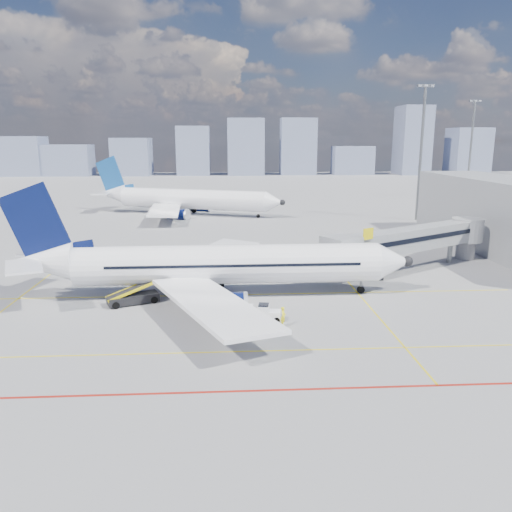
{
  "coord_description": "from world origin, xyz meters",
  "views": [
    {
      "loc": [
        0.69,
        -40.34,
        15.21
      ],
      "look_at": [
        3.56,
        8.01,
        4.0
      ],
      "focal_mm": 35.0,
      "sensor_mm": 36.0,
      "label": 1
    }
  ],
  "objects_px": {
    "main_aircraft": "(211,265)",
    "ramp_worker": "(283,316)",
    "baggage_tug": "(267,313)",
    "second_aircraft": "(185,199)",
    "cargo_dolly": "(234,315)",
    "belt_loader": "(135,296)"
  },
  "relations": [
    {
      "from": "main_aircraft",
      "to": "belt_loader",
      "type": "relative_size",
      "value": 5.93
    },
    {
      "from": "cargo_dolly",
      "to": "ramp_worker",
      "type": "relative_size",
      "value": 2.15
    },
    {
      "from": "main_aircraft",
      "to": "belt_loader",
      "type": "bearing_deg",
      "value": -166.59
    },
    {
      "from": "cargo_dolly",
      "to": "belt_loader",
      "type": "xyz_separation_m",
      "value": [
        -9.34,
        6.82,
        -0.32
      ]
    },
    {
      "from": "main_aircraft",
      "to": "baggage_tug",
      "type": "bearing_deg",
      "value": -56.24
    },
    {
      "from": "belt_loader",
      "to": "main_aircraft",
      "type": "bearing_deg",
      "value": -9.8
    },
    {
      "from": "cargo_dolly",
      "to": "ramp_worker",
      "type": "height_order",
      "value": "cargo_dolly"
    },
    {
      "from": "second_aircraft",
      "to": "ramp_worker",
      "type": "relative_size",
      "value": 24.1
    },
    {
      "from": "second_aircraft",
      "to": "belt_loader",
      "type": "bearing_deg",
      "value": -69.39
    },
    {
      "from": "main_aircraft",
      "to": "ramp_worker",
      "type": "relative_size",
      "value": 23.48
    },
    {
      "from": "cargo_dolly",
      "to": "ramp_worker",
      "type": "bearing_deg",
      "value": 11.44
    },
    {
      "from": "baggage_tug",
      "to": "ramp_worker",
      "type": "distance_m",
      "value": 1.85
    },
    {
      "from": "second_aircraft",
      "to": "cargo_dolly",
      "type": "xyz_separation_m",
      "value": [
        9.25,
        -66.18,
        -2.18
      ]
    },
    {
      "from": "second_aircraft",
      "to": "baggage_tug",
      "type": "distance_m",
      "value": 66.03
    },
    {
      "from": "baggage_tug",
      "to": "cargo_dolly",
      "type": "xyz_separation_m",
      "value": [
        -2.89,
        -1.32,
        0.32
      ]
    },
    {
      "from": "second_aircraft",
      "to": "belt_loader",
      "type": "xyz_separation_m",
      "value": [
        -0.09,
        -59.36,
        -2.5
      ]
    },
    {
      "from": "second_aircraft",
      "to": "ramp_worker",
      "type": "xyz_separation_m",
      "value": [
        13.41,
        -66.19,
        -2.36
      ]
    },
    {
      "from": "main_aircraft",
      "to": "ramp_worker",
      "type": "bearing_deg",
      "value": -54.54
    },
    {
      "from": "baggage_tug",
      "to": "belt_loader",
      "type": "bearing_deg",
      "value": 164.64
    },
    {
      "from": "belt_loader",
      "to": "ramp_worker",
      "type": "xyz_separation_m",
      "value": [
        13.5,
        -6.82,
        0.14
      ]
    },
    {
      "from": "second_aircraft",
      "to": "cargo_dolly",
      "type": "height_order",
      "value": "second_aircraft"
    },
    {
      "from": "baggage_tug",
      "to": "ramp_worker",
      "type": "xyz_separation_m",
      "value": [
        1.28,
        -1.32,
        0.14
      ]
    }
  ]
}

